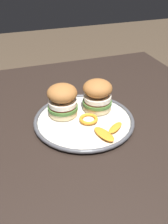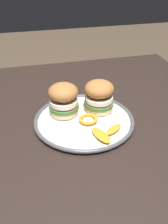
{
  "view_description": "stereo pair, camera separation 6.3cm",
  "coord_description": "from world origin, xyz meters",
  "px_view_note": "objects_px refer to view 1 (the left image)",
  "views": [
    {
      "loc": [
        0.56,
        -0.2,
        1.23
      ],
      "look_at": [
        -0.07,
        0.02,
        0.8
      ],
      "focal_mm": 41.46,
      "sensor_mm": 36.0,
      "label": 1
    },
    {
      "loc": [
        0.57,
        -0.14,
        1.23
      ],
      "look_at": [
        -0.07,
        0.02,
        0.8
      ],
      "focal_mm": 41.46,
      "sensor_mm": 36.0,
      "label": 2
    }
  ],
  "objects_px": {
    "dining_table": "(86,163)",
    "dinner_plate": "(84,120)",
    "sandwich_half_left": "(62,100)",
    "sandwich_half_right": "(97,95)"
  },
  "relations": [
    {
      "from": "sandwich_half_left",
      "to": "sandwich_half_right",
      "type": "bearing_deg",
      "value": 86.76
    },
    {
      "from": "dining_table",
      "to": "dinner_plate",
      "type": "xyz_separation_m",
      "value": [
        -0.07,
        0.02,
        0.11
      ]
    },
    {
      "from": "sandwich_half_left",
      "to": "dining_table",
      "type": "bearing_deg",
      "value": 16.79
    },
    {
      "from": "dinner_plate",
      "to": "sandwich_half_left",
      "type": "xyz_separation_m",
      "value": [
        -0.05,
        -0.05,
        0.06
      ]
    },
    {
      "from": "dinner_plate",
      "to": "sandwich_half_right",
      "type": "bearing_deg",
      "value": 124.05
    },
    {
      "from": "sandwich_half_left",
      "to": "dinner_plate",
      "type": "bearing_deg",
      "value": 49.47
    },
    {
      "from": "dining_table",
      "to": "dinner_plate",
      "type": "relative_size",
      "value": 3.71
    },
    {
      "from": "dinner_plate",
      "to": "sandwich_half_left",
      "type": "relative_size",
      "value": 3.12
    },
    {
      "from": "dining_table",
      "to": "dinner_plate",
      "type": "bearing_deg",
      "value": 165.08
    },
    {
      "from": "dining_table",
      "to": "sandwich_half_left",
      "type": "bearing_deg",
      "value": -163.21
    }
  ]
}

